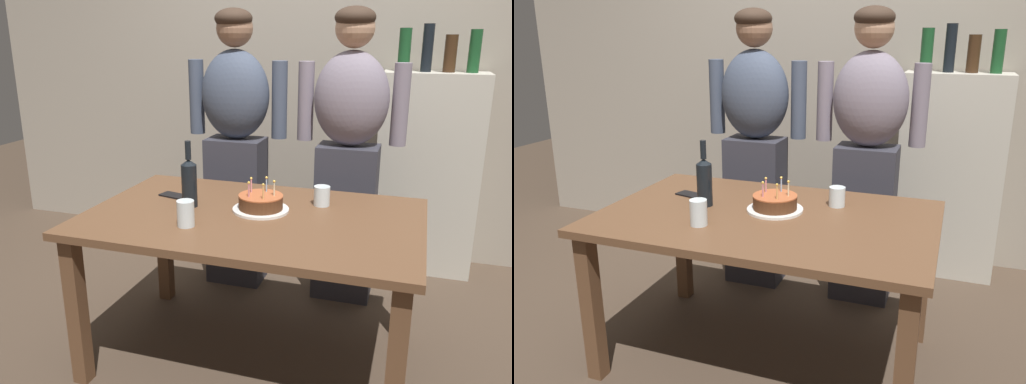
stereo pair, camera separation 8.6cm
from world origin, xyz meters
The scene contains 11 objects.
ground_plane centered at (0.00, 0.00, 0.00)m, with size 10.00×10.00×0.00m, color #47382B.
back_wall centered at (0.00, 1.55, 1.30)m, with size 5.20×0.10×2.60m, color #9E9384.
dining_table centered at (0.00, 0.00, 0.64)m, with size 1.50×0.96×0.74m.
birthday_cake centered at (0.02, 0.06, 0.78)m, with size 0.26×0.26×0.15m.
water_glass_near centered at (-0.22, -0.22, 0.80)m, with size 0.07×0.07×0.11m, color silver.
water_glass_far centered at (0.27, 0.23, 0.79)m, with size 0.08×0.08×0.09m, color silver.
wine_bottle centered at (-0.32, 0.02, 0.86)m, with size 0.07×0.07×0.31m.
cell_phone centered at (-0.46, 0.14, 0.74)m, with size 0.14×0.07×0.01m, color black.
person_man_bearded centered at (-0.36, 0.78, 0.87)m, with size 0.61×0.27×1.66m.
person_woman_cardigan centered at (0.31, 0.78, 0.87)m, with size 0.61×0.27×1.66m.
shelf_cabinet centered at (0.75, 1.33, 0.66)m, with size 0.63×0.30×1.58m.
Camera 2 is at (0.77, -2.05, 1.52)m, focal length 36.10 mm.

